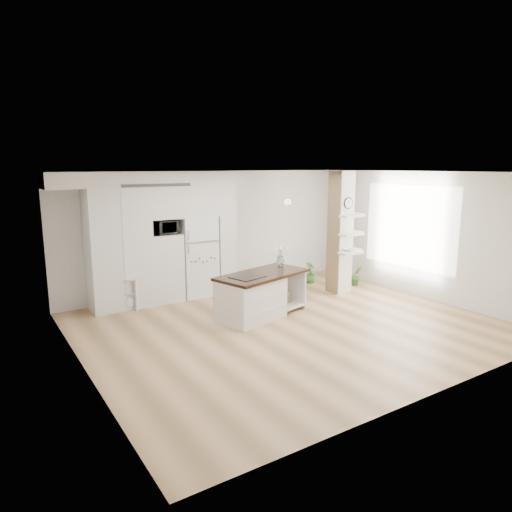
{
  "coord_description": "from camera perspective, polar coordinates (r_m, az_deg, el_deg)",
  "views": [
    {
      "loc": [
        -4.7,
        -6.22,
        2.8
      ],
      "look_at": [
        -0.13,
        0.9,
        1.13
      ],
      "focal_mm": 32.0,
      "sensor_mm": 36.0,
      "label": 1
    }
  ],
  "objects": [
    {
      "name": "room",
      "position": [
        7.86,
        4.33,
        4.22
      ],
      "size": [
        7.04,
        6.04,
        2.72
      ],
      "color": "white",
      "rests_on": "ground"
    },
    {
      "name": "floor_plant_a",
      "position": [
        11.1,
        12.41,
        -2.42
      ],
      "size": [
        0.32,
        0.28,
        0.49
      ],
      "primitive_type": "imported",
      "rotation": [
        0.0,
        0.0,
        -0.3
      ],
      "color": "#35692A",
      "rests_on": "floor"
    },
    {
      "name": "microwave",
      "position": [
        9.57,
        -11.47,
        3.55
      ],
      "size": [
        0.54,
        0.37,
        0.3
      ],
      "primitive_type": "imported",
      "color": "#2D2D2D",
      "rests_on": "cabinet_wall"
    },
    {
      "name": "floor_plant_b",
      "position": [
        11.18,
        6.77,
        -2.09
      ],
      "size": [
        0.37,
        0.37,
        0.5
      ],
      "primitive_type": "imported",
      "rotation": [
        0.0,
        0.0,
        0.4
      ],
      "color": "#35692A",
      "rests_on": "floor"
    },
    {
      "name": "floor",
      "position": [
        8.29,
        4.14,
        -8.61
      ],
      "size": [
        7.0,
        6.0,
        0.01
      ],
      "primitive_type": "cube",
      "color": "tan",
      "rests_on": "ground"
    },
    {
      "name": "cabinet_wall",
      "position": [
        9.56,
        -12.53,
        3.11
      ],
      "size": [
        4.0,
        0.71,
        2.7
      ],
      "color": "white",
      "rests_on": "floor"
    },
    {
      "name": "bookshelf",
      "position": [
        9.41,
        -16.06,
        -4.8
      ],
      "size": [
        0.62,
        0.51,
        0.64
      ],
      "rotation": [
        0.0,
        0.0,
        -0.43
      ],
      "color": "white",
      "rests_on": "floor"
    },
    {
      "name": "pendant_light",
      "position": [
        9.06,
        12.45,
        6.59
      ],
      "size": [
        0.12,
        0.12,
        0.1
      ],
      "primitive_type": "cylinder",
      "color": "white",
      "rests_on": "room"
    },
    {
      "name": "window",
      "position": [
        10.55,
        18.6,
        3.5
      ],
      "size": [
        0.0,
        2.4,
        2.4
      ],
      "primitive_type": "plane",
      "rotation": [
        1.57,
        0.0,
        -1.57
      ],
      "color": "white",
      "rests_on": "room"
    },
    {
      "name": "shelf_plant",
      "position": [
        10.58,
        11.48,
        4.02
      ],
      "size": [
        0.27,
        0.23,
        0.3
      ],
      "primitive_type": "imported",
      "color": "#35692A",
      "rests_on": "column"
    },
    {
      "name": "column",
      "position": [
        10.31,
        11.09,
        2.88
      ],
      "size": [
        0.69,
        0.9,
        2.7
      ],
      "color": "silver",
      "rests_on": "floor"
    },
    {
      "name": "decor_bowl",
      "position": [
        10.15,
        11.6,
        0.72
      ],
      "size": [
        0.22,
        0.22,
        0.05
      ],
      "primitive_type": "imported",
      "color": "white",
      "rests_on": "column"
    },
    {
      "name": "refrigerator",
      "position": [
        10.03,
        -7.45,
        -0.01
      ],
      "size": [
        0.78,
        0.69,
        1.75
      ],
      "color": "white",
      "rests_on": "floor"
    },
    {
      "name": "kitchen_island",
      "position": [
        8.54,
        -0.12,
        -4.93
      ],
      "size": [
        1.99,
        1.31,
        1.39
      ],
      "rotation": [
        0.0,
        0.0,
        0.26
      ],
      "color": "white",
      "rests_on": "floor"
    }
  ]
}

